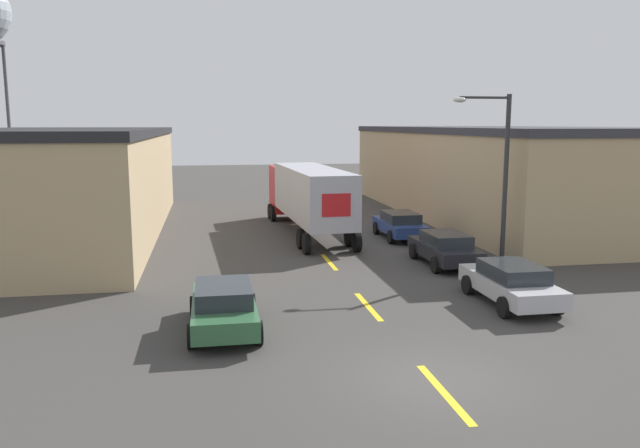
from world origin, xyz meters
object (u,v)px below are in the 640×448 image
(parked_car_left_near, at_px, (224,306))
(parked_car_right_far, at_px, (400,224))
(parked_car_right_near, at_px, (511,282))
(parked_car_right_mid, at_px, (445,248))
(semi_truck, at_px, (307,193))
(street_lamp, at_px, (499,166))

(parked_car_left_near, height_order, parked_car_right_far, same)
(parked_car_right_near, distance_m, parked_car_right_mid, 6.04)
(semi_truck, distance_m, parked_car_right_far, 5.47)
(parked_car_left_near, relative_size, parked_car_right_near, 1.00)
(parked_car_left_near, distance_m, parked_car_right_mid, 11.94)
(parked_car_left_near, distance_m, parked_car_right_near, 9.66)
(parked_car_right_mid, bearing_deg, street_lamp, -11.42)
(parked_car_right_mid, relative_size, parked_car_right_far, 1.00)
(parked_car_left_near, xyz_separation_m, street_lamp, (11.73, 6.67, 3.50))
(semi_truck, height_order, parked_car_right_far, semi_truck)
(parked_car_right_near, bearing_deg, semi_truck, 106.99)
(parked_car_left_near, relative_size, parked_car_right_mid, 1.00)
(parked_car_right_near, bearing_deg, parked_car_right_mid, 90.00)
(parked_car_right_near, xyz_separation_m, street_lamp, (2.13, 5.61, 3.50))
(semi_truck, xyz_separation_m, parked_car_right_far, (4.59, -2.57, -1.49))
(parked_car_right_mid, bearing_deg, parked_car_right_near, -90.00)
(parked_car_left_near, bearing_deg, parked_car_right_near, 6.30)
(street_lamp, bearing_deg, parked_car_right_mid, 168.58)
(parked_car_left_near, bearing_deg, parked_car_right_far, 54.62)
(parked_car_right_near, bearing_deg, parked_car_right_far, 90.00)
(semi_truck, distance_m, parked_car_left_near, 16.92)
(parked_car_right_mid, bearing_deg, parked_car_right_far, 90.00)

